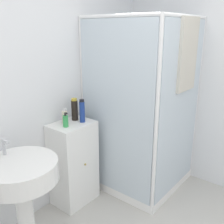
# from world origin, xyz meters

# --- Properties ---
(wall_back) EXTENTS (6.40, 0.06, 2.50)m
(wall_back) POSITION_xyz_m (0.00, 1.70, 1.25)
(wall_back) COLOR silver
(wall_back) RESTS_ON ground_plane
(shower_enclosure) EXTENTS (0.95, 0.98, 1.89)m
(shower_enclosure) POSITION_xyz_m (1.14, 1.11, 0.50)
(shower_enclosure) COLOR white
(shower_enclosure) RESTS_ON ground_plane
(vanity_cabinet) EXTENTS (0.43, 0.34, 0.88)m
(vanity_cabinet) POSITION_xyz_m (0.43, 1.50, 0.44)
(vanity_cabinet) COLOR white
(vanity_cabinet) RESTS_ON ground_plane
(sink) EXTENTS (0.56, 0.56, 0.97)m
(sink) POSITION_xyz_m (-0.30, 1.27, 0.68)
(sink) COLOR white
(sink) RESTS_ON ground_plane
(soap_dispenser) EXTENTS (0.05, 0.05, 0.14)m
(soap_dispenser) POSITION_xyz_m (0.33, 1.48, 0.93)
(soap_dispenser) COLOR green
(soap_dispenser) RESTS_ON vanity_cabinet
(shampoo_bottle_tall_black) EXTENTS (0.07, 0.07, 0.23)m
(shampoo_bottle_tall_black) POSITION_xyz_m (0.52, 1.55, 0.99)
(shampoo_bottle_tall_black) COLOR black
(shampoo_bottle_tall_black) RESTS_ON vanity_cabinet
(shampoo_bottle_blue) EXTENTS (0.05, 0.05, 0.23)m
(shampoo_bottle_blue) POSITION_xyz_m (0.52, 1.45, 0.99)
(shampoo_bottle_blue) COLOR navy
(shampoo_bottle_blue) RESTS_ON vanity_cabinet
(lotion_bottle_white) EXTENTS (0.05, 0.06, 0.16)m
(lotion_bottle_white) POSITION_xyz_m (0.38, 1.55, 0.94)
(lotion_bottle_white) COLOR beige
(lotion_bottle_white) RESTS_ON vanity_cabinet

